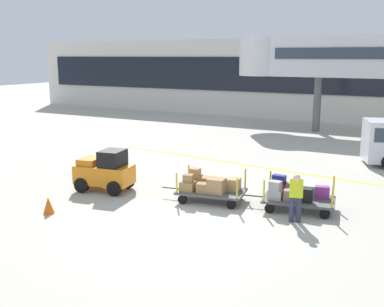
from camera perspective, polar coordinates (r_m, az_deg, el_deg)
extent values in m
plane|color=#B2ADA0|center=(13.73, -2.30, -9.39)|extent=(120.00, 120.00, 0.00)
cube|color=yellow|center=(21.78, 6.29, -1.35)|extent=(14.79, 2.04, 0.01)
cube|color=beige|center=(37.61, 18.44, 8.62)|extent=(59.47, 2.40, 6.38)
cube|color=black|center=(36.37, 18.13, 9.05)|extent=(56.49, 0.12, 2.80)
cylinder|color=silver|center=(32.96, 8.56, 11.77)|extent=(3.00, 3.00, 2.60)
cylinder|color=#59595B|center=(31.97, 15.20, 5.87)|extent=(0.50, 0.50, 3.65)
cube|color=orange|center=(17.69, -10.77, -2.54)|extent=(2.26, 1.44, 0.70)
cube|color=black|center=(17.36, -9.80, -0.57)|extent=(0.96, 1.11, 0.60)
cube|color=orange|center=(17.86, -12.45, -0.92)|extent=(0.85, 1.04, 0.24)
cylinder|color=black|center=(18.54, -11.79, -3.02)|extent=(0.58, 0.27, 0.56)
cylinder|color=black|center=(17.68, -13.49, -3.84)|extent=(0.58, 0.27, 0.56)
cylinder|color=black|center=(17.91, -8.00, -3.42)|extent=(0.58, 0.27, 0.56)
cylinder|color=black|center=(17.02, -9.57, -4.29)|extent=(0.58, 0.27, 0.56)
cube|color=#4C4C4F|center=(16.18, 2.42, -4.69)|extent=(2.50, 1.77, 0.08)
cylinder|color=gold|center=(16.97, -0.40, -2.52)|extent=(0.06, 0.06, 0.70)
cylinder|color=gold|center=(15.80, -1.91, -3.63)|extent=(0.06, 0.06, 0.70)
cylinder|color=gold|center=(16.43, 6.61, -3.09)|extent=(0.06, 0.06, 0.70)
cylinder|color=gold|center=(15.22, 5.60, -4.29)|extent=(0.06, 0.06, 0.70)
cylinder|color=black|center=(17.03, 0.17, -4.53)|extent=(0.33, 0.15, 0.32)
cylinder|color=black|center=(15.95, -1.18, -5.69)|extent=(0.33, 0.15, 0.32)
cylinder|color=black|center=(16.59, 5.86, -5.05)|extent=(0.33, 0.15, 0.32)
cylinder|color=black|center=(15.48, 4.88, -6.28)|extent=(0.33, 0.15, 0.32)
cylinder|color=#333333|center=(16.64, -2.56, -4.29)|extent=(0.70, 0.17, 0.05)
cube|color=#A87F4C|center=(16.64, 0.35, -3.33)|extent=(0.55, 0.51, 0.42)
cube|color=olive|center=(16.06, -0.47, -4.05)|extent=(0.53, 0.54, 0.33)
cube|color=#9E7A4C|center=(16.52, 1.82, -3.54)|extent=(0.62, 0.56, 0.36)
cube|color=olive|center=(15.88, 1.34, -4.25)|extent=(0.48, 0.45, 0.32)
cube|color=olive|center=(16.32, 3.56, -3.80)|extent=(0.61, 0.63, 0.34)
cube|color=#9E7A4C|center=(15.78, 3.05, -4.01)|extent=(0.59, 0.54, 0.51)
cube|color=tan|center=(16.21, 5.14, -3.80)|extent=(0.49, 0.54, 0.41)
cube|color=#A87F4C|center=(16.55, 0.36, -2.24)|extent=(0.37, 0.31, 0.23)
cube|color=olive|center=(15.98, -0.47, -3.05)|extent=(0.39, 0.37, 0.25)
cube|color=#4C4C4F|center=(15.66, 13.08, -5.58)|extent=(2.50, 1.77, 0.08)
cylinder|color=gold|center=(16.28, 9.66, -3.32)|extent=(0.06, 0.06, 0.70)
cylinder|color=gold|center=(15.06, 8.89, -4.56)|extent=(0.06, 0.06, 0.70)
cylinder|color=gold|center=(16.12, 17.12, -3.85)|extent=(0.06, 0.06, 0.70)
cylinder|color=gold|center=(14.88, 16.97, -5.15)|extent=(0.06, 0.06, 0.70)
cylinder|color=black|center=(16.37, 10.24, -5.41)|extent=(0.33, 0.15, 0.32)
cylinder|color=black|center=(15.25, 9.57, -6.69)|extent=(0.33, 0.15, 0.32)
cylinder|color=black|center=(16.24, 16.29, -5.86)|extent=(0.33, 0.15, 0.32)
cylinder|color=black|center=(15.11, 16.09, -7.19)|extent=(0.33, 0.15, 0.32)
cylinder|color=#333333|center=(15.86, 7.65, -5.22)|extent=(0.70, 0.17, 0.05)
cube|color=red|center=(15.95, 10.67, -4.29)|extent=(0.58, 0.37, 0.37)
cube|color=#99999E|center=(15.34, 10.22, -5.04)|extent=(0.47, 0.36, 0.32)
cube|color=#726651|center=(15.87, 12.23, -4.31)|extent=(0.48, 0.38, 0.44)
cube|color=#726651|center=(15.33, 12.12, -5.07)|extent=(0.50, 0.43, 0.35)
cube|color=#99999E|center=(15.89, 13.97, -4.51)|extent=(0.60, 0.33, 0.38)
cube|color=black|center=(15.26, 13.84, -5.04)|extent=(0.44, 0.27, 0.45)
cube|color=#8C338C|center=(15.82, 15.78, -4.62)|extent=(0.52, 0.38, 0.40)
cube|color=navy|center=(15.86, 10.71, -3.14)|extent=(0.45, 0.26, 0.29)
cube|color=#99999E|center=(15.26, 10.26, -3.93)|extent=(0.38, 0.32, 0.30)
cylinder|color=#2D334C|center=(14.55, 12.24, -6.69)|extent=(0.16, 0.16, 0.82)
cylinder|color=#2D334C|center=(14.56, 13.03, -6.72)|extent=(0.16, 0.16, 0.82)
cube|color=#D1E51E|center=(14.26, 12.76, -4.26)|extent=(0.50, 0.52, 0.61)
sphere|color=beige|center=(14.05, 12.84, -2.96)|extent=(0.22, 0.22, 0.22)
cone|color=#EA590F|center=(15.66, -17.32, -6.14)|extent=(0.36, 0.36, 0.55)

